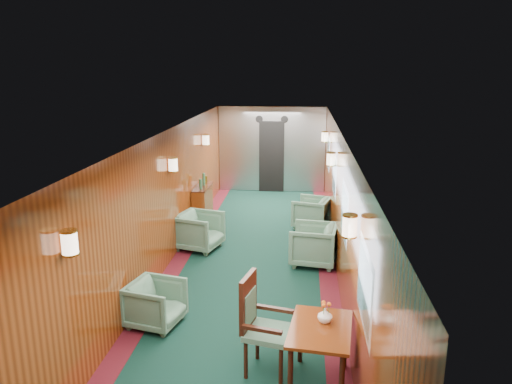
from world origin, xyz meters
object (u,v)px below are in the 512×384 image
at_px(credenza, 203,205).
at_px(side_chair, 259,320).
at_px(dining_table, 320,337).
at_px(armchair_left_near, 156,304).
at_px(armchair_right_far, 311,213).
at_px(armchair_left_far, 199,231).
at_px(armchair_right_near, 313,245).

bearing_deg(credenza, side_chair, -72.00).
height_order(dining_table, armchair_left_near, dining_table).
bearing_deg(armchair_right_far, credenza, -73.60).
relative_size(armchair_left_near, armchair_right_far, 0.92).
xyz_separation_m(armchair_left_far, armchair_right_near, (2.20, -0.56, 0.00)).
bearing_deg(side_chair, armchair_right_far, 96.24).
bearing_deg(dining_table, armchair_right_near, 97.14).
xyz_separation_m(dining_table, credenza, (-2.45, 5.63, -0.14)).
distance_m(credenza, armchair_right_far, 2.43).
bearing_deg(armchair_left_far, armchair_right_far, -38.95).
relative_size(dining_table, armchair_left_far, 1.28).
bearing_deg(armchair_left_near, credenza, 16.47).
xyz_separation_m(credenza, armchair_right_far, (2.43, -0.00, -0.11)).
relative_size(dining_table, armchair_right_far, 1.36).
xyz_separation_m(dining_table, armchair_left_near, (-2.20, 1.13, -0.28)).
bearing_deg(credenza, armchair_left_near, -86.89).
xyz_separation_m(credenza, armchair_left_near, (0.24, -4.50, -0.14)).
height_order(armchair_left_near, armchair_right_far, armchair_right_far).
relative_size(side_chair, armchair_left_near, 1.71).
xyz_separation_m(side_chair, armchair_right_far, (0.67, 5.41, -0.30)).
distance_m(armchair_left_far, armchair_right_near, 2.27).
xyz_separation_m(side_chair, credenza, (-1.76, 5.41, -0.19)).
height_order(armchair_left_far, armchair_right_near, armchair_right_near).
xyz_separation_m(armchair_left_near, armchair_right_near, (2.19, 2.40, 0.05)).
relative_size(side_chair, armchair_right_far, 1.57).
bearing_deg(side_chair, armchair_left_far, 124.65).
relative_size(credenza, armchair_left_near, 1.68).
relative_size(dining_table, credenza, 0.88).
bearing_deg(dining_table, armchair_right_far, 97.16).
bearing_deg(armchair_right_near, side_chair, -3.46).
bearing_deg(side_chair, armchair_right_near, 91.72).
height_order(side_chair, armchair_right_near, side_chair).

